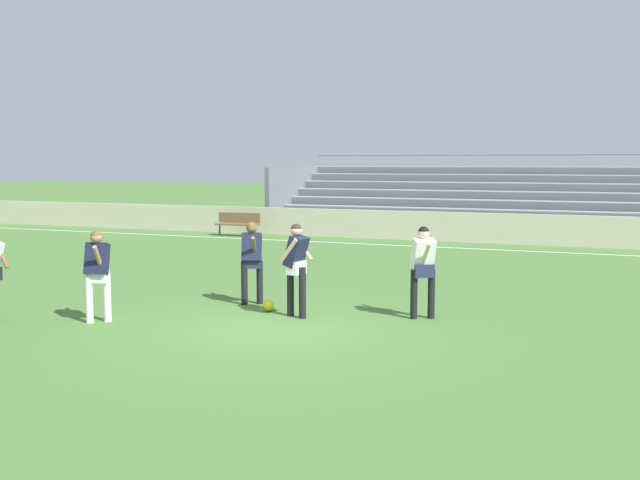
{
  "coord_description": "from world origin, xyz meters",
  "views": [
    {
      "loc": [
        5.33,
        -10.97,
        2.82
      ],
      "look_at": [
        -0.38,
        3.12,
        1.2
      ],
      "focal_mm": 40.69,
      "sensor_mm": 36.0,
      "label": 1
    }
  ],
  "objects_px": {
    "soccer_ball": "(269,306)",
    "player_dark_wide_right": "(252,255)",
    "player_dark_dropping_back": "(296,261)",
    "player_white_wide_left": "(423,264)",
    "bench_far_left": "(238,222)",
    "bleacher_stand": "(541,199)",
    "player_dark_on_ball": "(97,268)"
  },
  "relations": [
    {
      "from": "bench_far_left",
      "to": "soccer_ball",
      "type": "bearing_deg",
      "value": -59.23
    },
    {
      "from": "bench_far_left",
      "to": "player_white_wide_left",
      "type": "distance_m",
      "value": 15.83
    },
    {
      "from": "player_dark_dropping_back",
      "to": "soccer_ball",
      "type": "distance_m",
      "value": 1.2
    },
    {
      "from": "player_dark_dropping_back",
      "to": "player_dark_wide_right",
      "type": "distance_m",
      "value": 1.54
    },
    {
      "from": "player_dark_wide_right",
      "to": "soccer_ball",
      "type": "bearing_deg",
      "value": -39.22
    },
    {
      "from": "bench_far_left",
      "to": "player_dark_wide_right",
      "type": "bearing_deg",
      "value": -60.37
    },
    {
      "from": "player_dark_dropping_back",
      "to": "soccer_ball",
      "type": "height_order",
      "value": "player_dark_dropping_back"
    },
    {
      "from": "bleacher_stand",
      "to": "player_white_wide_left",
      "type": "distance_m",
      "value": 17.16
    },
    {
      "from": "bleacher_stand",
      "to": "soccer_ball",
      "type": "height_order",
      "value": "bleacher_stand"
    },
    {
      "from": "bench_far_left",
      "to": "player_dark_wide_right",
      "type": "relative_size",
      "value": 1.08
    },
    {
      "from": "player_dark_wide_right",
      "to": "player_white_wide_left",
      "type": "relative_size",
      "value": 0.98
    },
    {
      "from": "soccer_ball",
      "to": "bench_far_left",
      "type": "bearing_deg",
      "value": 120.77
    },
    {
      "from": "player_dark_dropping_back",
      "to": "bleacher_stand",
      "type": "bearing_deg",
      "value": 81.51
    },
    {
      "from": "bleacher_stand",
      "to": "player_dark_wide_right",
      "type": "distance_m",
      "value": 17.58
    },
    {
      "from": "bleacher_stand",
      "to": "player_dark_on_ball",
      "type": "bearing_deg",
      "value": -106.39
    },
    {
      "from": "player_dark_wide_right",
      "to": "player_white_wide_left",
      "type": "xyz_separation_m",
      "value": [
        3.5,
        -0.03,
        0.02
      ]
    },
    {
      "from": "player_dark_dropping_back",
      "to": "player_dark_wide_right",
      "type": "bearing_deg",
      "value": 149.17
    },
    {
      "from": "player_dark_wide_right",
      "to": "player_dark_on_ball",
      "type": "bearing_deg",
      "value": -125.42
    },
    {
      "from": "player_dark_wide_right",
      "to": "player_white_wide_left",
      "type": "bearing_deg",
      "value": -0.49
    },
    {
      "from": "soccer_ball",
      "to": "player_dark_wide_right",
      "type": "bearing_deg",
      "value": 140.78
    },
    {
      "from": "bench_far_left",
      "to": "soccer_ball",
      "type": "height_order",
      "value": "bench_far_left"
    },
    {
      "from": "player_dark_dropping_back",
      "to": "player_white_wide_left",
      "type": "relative_size",
      "value": 1.02
    },
    {
      "from": "bench_far_left",
      "to": "player_white_wide_left",
      "type": "relative_size",
      "value": 1.07
    },
    {
      "from": "player_white_wide_left",
      "to": "soccer_ball",
      "type": "relative_size",
      "value": 7.67
    },
    {
      "from": "bleacher_stand",
      "to": "player_dark_wide_right",
      "type": "height_order",
      "value": "bleacher_stand"
    },
    {
      "from": "player_white_wide_left",
      "to": "player_dark_on_ball",
      "type": "distance_m",
      "value": 5.82
    },
    {
      "from": "soccer_ball",
      "to": "player_dark_dropping_back",
      "type": "bearing_deg",
      "value": -21.99
    },
    {
      "from": "bench_far_left",
      "to": "soccer_ball",
      "type": "xyz_separation_m",
      "value": [
        7.43,
        -12.48,
        -0.44
      ]
    },
    {
      "from": "bleacher_stand",
      "to": "player_dark_dropping_back",
      "type": "distance_m",
      "value": 18.1
    },
    {
      "from": "player_dark_dropping_back",
      "to": "player_white_wide_left",
      "type": "xyz_separation_m",
      "value": [
        2.18,
        0.76,
        -0.03
      ]
    },
    {
      "from": "player_dark_dropping_back",
      "to": "player_white_wide_left",
      "type": "distance_m",
      "value": 2.3
    },
    {
      "from": "bleacher_stand",
      "to": "player_dark_wide_right",
      "type": "relative_size",
      "value": 12.98
    }
  ]
}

